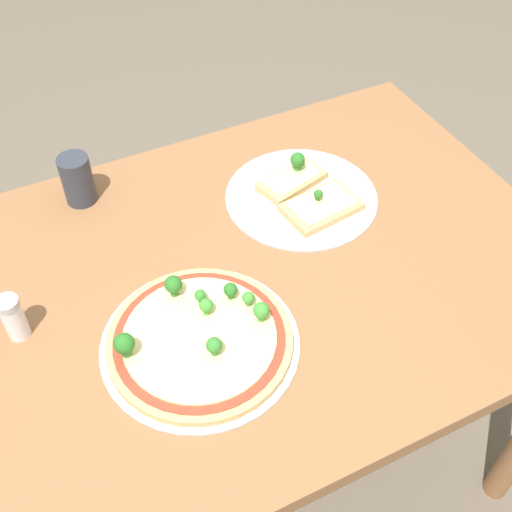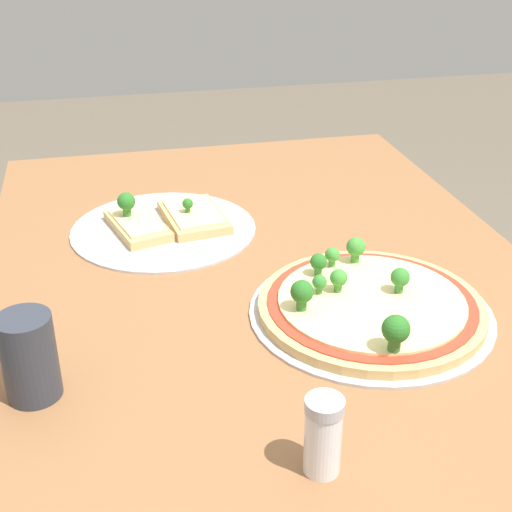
% 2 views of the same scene
% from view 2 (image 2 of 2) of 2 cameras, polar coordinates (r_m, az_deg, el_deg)
% --- Properties ---
extents(dining_table, '(1.12, 0.85, 0.78)m').
position_cam_2_polar(dining_table, '(1.19, 0.17, -5.05)').
color(dining_table, brown).
rests_on(dining_table, ground_plane).
extents(pizza_tray_whole, '(0.34, 0.34, 0.07)m').
position_cam_2_polar(pizza_tray_whole, '(1.00, 9.07, -3.91)').
color(pizza_tray_whole, '#B7B7BC').
rests_on(pizza_tray_whole, dining_table).
extents(pizza_tray_slice, '(0.32, 0.32, 0.07)m').
position_cam_2_polar(pizza_tray_slice, '(1.24, -7.26, 2.64)').
color(pizza_tray_slice, '#B7B7BC').
rests_on(pizza_tray_slice, dining_table).
extents(drinking_cup, '(0.06, 0.06, 0.11)m').
position_cam_2_polar(drinking_cup, '(0.86, -17.69, -7.70)').
color(drinking_cup, '#2D333D').
rests_on(drinking_cup, dining_table).
extents(condiment_shaker, '(0.04, 0.04, 0.09)m').
position_cam_2_polar(condiment_shaker, '(0.73, 5.38, -14.08)').
color(condiment_shaker, silver).
rests_on(condiment_shaker, dining_table).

